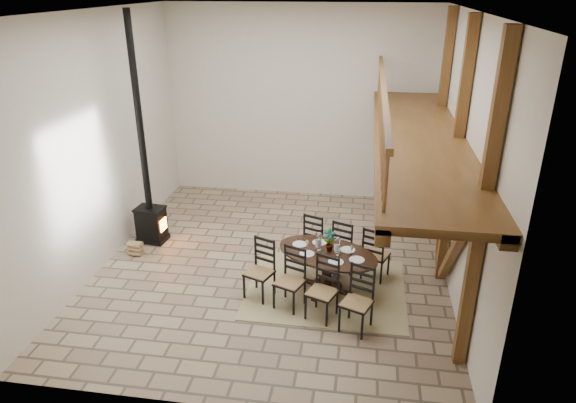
# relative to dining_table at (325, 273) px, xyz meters

# --- Properties ---
(ground) EXTENTS (8.00, 8.00, 0.00)m
(ground) POSITION_rel_dining_table_xyz_m (-1.13, 0.87, -0.41)
(ground) COLOR gray
(ground) RESTS_ON ground
(room_shell) EXTENTS (7.02, 8.02, 5.01)m
(room_shell) POSITION_rel_dining_table_xyz_m (0.06, 0.87, 2.60)
(room_shell) COLOR beige
(room_shell) RESTS_ON ground
(rug) EXTENTS (3.00, 2.50, 0.02)m
(rug) POSITION_rel_dining_table_xyz_m (0.03, 0.09, -0.40)
(rug) COLOR #9D8C65
(rug) RESTS_ON ground
(dining_table) EXTENTS (2.74, 2.79, 1.26)m
(dining_table) POSITION_rel_dining_table_xyz_m (0.00, 0.00, 0.00)
(dining_table) COLOR black
(dining_table) RESTS_ON ground
(wood_stove) EXTENTS (0.68, 0.55, 5.00)m
(wood_stove) POSITION_rel_dining_table_xyz_m (-4.06, 1.50, 0.72)
(wood_stove) COLOR black
(wood_stove) RESTS_ON ground
(log_basket) EXTENTS (0.50, 0.50, 0.42)m
(log_basket) POSITION_rel_dining_table_xyz_m (-4.17, 1.61, -0.23)
(log_basket) COLOR brown
(log_basket) RESTS_ON ground
(log_stack) EXTENTS (0.31, 0.22, 0.30)m
(log_stack) POSITION_rel_dining_table_xyz_m (-4.16, 0.80, -0.26)
(log_stack) COLOR #9A7E56
(log_stack) RESTS_ON ground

